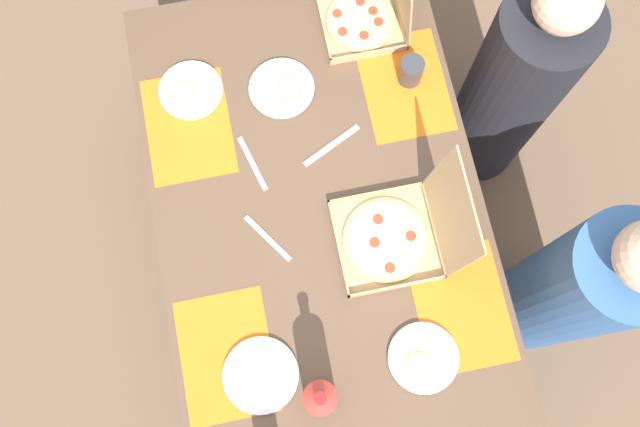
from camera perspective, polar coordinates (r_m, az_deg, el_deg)
The scene contains 19 objects.
ground_plane at distance 2.79m, azimuth -0.00°, elevation -3.98°, with size 6.00×6.00×0.00m, color brown.
dining_table at distance 2.14m, azimuth -0.00°, elevation -0.70°, with size 1.60×0.99×0.77m.
placemat_near_left at distance 2.17m, azimuth -11.04°, elevation 7.25°, with size 0.36×0.26×0.00m, color orange.
placemat_near_right at distance 2.00m, azimuth -7.90°, elevation -11.79°, with size 0.36×0.26×0.00m, color orange.
placemat_far_left at distance 2.20m, azimuth 7.13°, elevation 10.67°, with size 0.36×0.26×0.00m, color orange.
placemat_far_right at distance 2.03m, azimuth 11.81°, elevation -7.74°, with size 0.36×0.26×0.00m, color orange.
pizza_box_corner_right at distance 2.26m, azimuth 4.17°, elevation 16.41°, with size 0.26×0.26×0.29m.
pizza_box_corner_left at distance 1.99m, azimuth 6.76°, elevation -1.77°, with size 0.29×0.34×0.33m.
plate_near_left at distance 1.98m, azimuth -5.02°, elevation -13.42°, with size 0.22×0.22×0.02m.
plate_far_left at distance 2.17m, azimuth -3.19°, elevation 10.45°, with size 0.21×0.21×0.03m.
plate_near_right at distance 1.99m, azimuth 8.65°, elevation -12.00°, with size 0.20×0.20×0.03m.
plate_middle at distance 2.21m, azimuth -10.89°, elevation 10.11°, with size 0.20×0.20×0.03m.
soda_bottle at distance 1.84m, azimuth 0.02°, elevation -15.25°, with size 0.09×0.09×0.32m.
cup_dark at distance 2.17m, azimuth 7.67°, elevation 11.80°, with size 0.07×0.07×0.10m, color #333338.
fork_by_far_left at distance 2.03m, azimuth -4.43°, elevation -2.09°, with size 0.19×0.02×0.01m, color #B7B7BC.
knife_by_near_left at distance 2.11m, azimuth 0.98°, elevation 5.75°, with size 0.21×0.02×0.01m, color #B7B7BC.
fork_by_near_right at distance 2.10m, azimuth -5.71°, elevation 4.23°, with size 0.19×0.02×0.01m, color #B7B7BC.
diner_left_seat at distance 2.51m, azimuth 15.72°, elevation 9.89°, with size 0.32×0.32×1.22m.
diner_right_seat at distance 2.36m, azimuth 20.26°, elevation -6.07°, with size 0.32×0.32×1.21m.
Camera 1 is at (0.50, -0.10, 2.74)m, focal length 37.98 mm.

